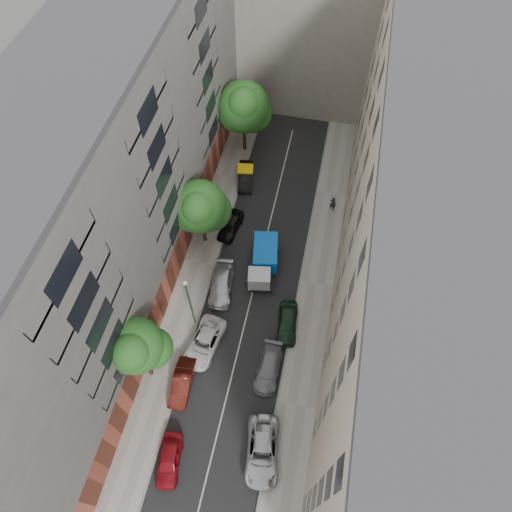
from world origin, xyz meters
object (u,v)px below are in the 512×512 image
(car_right_2, at_px, (287,323))
(pedestrian, at_px, (333,204))
(tarp_truck, at_px, (264,261))
(car_left_4, at_px, (231,225))
(car_left_5, at_px, (246,176))
(tree_near, at_px, (137,348))
(tree_far, at_px, (244,109))
(car_right_1, at_px, (268,368))
(tree_mid, at_px, (201,209))
(lamp_post, at_px, (189,299))
(car_left_2, at_px, (204,343))
(car_right_0, at_px, (262,451))
(car_left_0, at_px, (169,460))
(car_left_1, at_px, (182,383))
(car_left_3, at_px, (221,285))

(car_right_2, relative_size, pedestrian, 2.39)
(tarp_truck, height_order, car_left_4, tarp_truck)
(car_left_4, xyz_separation_m, car_left_5, (0.00, 6.58, 0.03))
(tarp_truck, bearing_deg, car_left_5, 101.98)
(car_right_2, bearing_deg, tree_near, -152.37)
(car_right_2, bearing_deg, tree_far, 106.72)
(car_right_1, xyz_separation_m, tree_far, (-7.43, 24.18, 5.03))
(tree_mid, relative_size, tree_far, 0.89)
(tree_near, height_order, lamp_post, tree_near)
(car_left_4, bearing_deg, tree_far, 104.86)
(car_right_1, distance_m, pedestrian, 18.00)
(car_left_2, distance_m, car_right_0, 9.63)
(tarp_truck, xyz_separation_m, tree_far, (-5.09, 14.71, 4.33))
(tree_near, height_order, pedestrian, tree_near)
(tree_near, relative_size, pedestrian, 4.69)
(car_left_2, height_order, car_right_1, car_left_2)
(car_left_0, bearing_deg, tree_far, 85.70)
(car_left_4, bearing_deg, car_right_2, -41.95)
(car_left_1, distance_m, tree_far, 27.26)
(car_left_0, xyz_separation_m, tree_far, (-1.78, 32.38, 5.00))
(car_left_0, distance_m, car_right_1, 9.96)
(tarp_truck, height_order, car_left_0, tarp_truck)
(tarp_truck, bearing_deg, car_left_2, -120.49)
(car_left_0, height_order, car_right_1, car_left_0)
(tarp_truck, xyz_separation_m, pedestrian, (5.34, 8.28, -0.32))
(car_right_0, height_order, car_right_2, car_right_0)
(car_left_0, height_order, car_left_5, car_left_5)
(lamp_post, xyz_separation_m, pedestrian, (9.99, 14.90, -3.39))
(car_left_2, distance_m, tree_near, 7.01)
(car_right_0, bearing_deg, car_left_3, 107.77)
(car_right_1, bearing_deg, car_left_3, 130.85)
(tarp_truck, distance_m, car_left_3, 4.39)
(lamp_post, bearing_deg, tree_far, 91.17)
(car_left_0, height_order, lamp_post, lamp_post)
(car_left_3, distance_m, car_right_0, 14.31)
(car_left_5, bearing_deg, car_right_0, -84.21)
(tree_far, bearing_deg, pedestrian, -31.66)
(car_left_2, relative_size, car_right_1, 1.12)
(car_left_5, xyz_separation_m, car_right_1, (6.40, -19.80, -0.05))
(car_left_3, xyz_separation_m, car_right_1, (5.60, -6.60, -0.05))
(car_left_1, bearing_deg, car_left_2, 74.81)
(tarp_truck, xyz_separation_m, car_left_0, (-3.31, -17.67, -0.68))
(tree_near, bearing_deg, tree_far, 86.39)
(car_left_5, bearing_deg, pedestrian, -22.01)
(car_left_5, distance_m, pedestrian, 9.62)
(car_left_2, distance_m, car_left_3, 5.60)
(car_right_2, xyz_separation_m, tree_mid, (-9.20, 7.11, 4.32))
(car_left_3, height_order, car_right_0, car_right_0)
(car_right_1, height_order, tree_mid, tree_mid)
(car_right_1, distance_m, car_right_2, 4.28)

